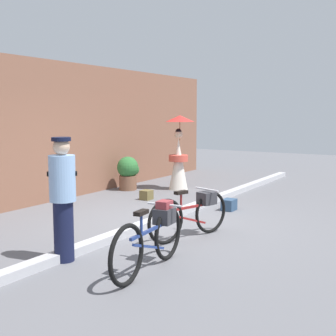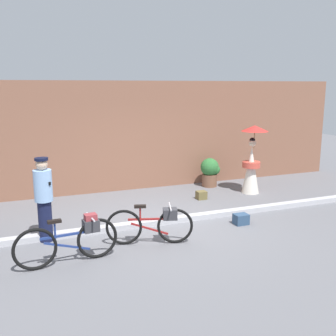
{
  "view_description": "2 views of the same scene",
  "coord_description": "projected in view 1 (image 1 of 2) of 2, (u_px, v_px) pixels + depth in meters",
  "views": [
    {
      "loc": [
        -6.54,
        -4.23,
        1.93
      ],
      "look_at": [
        0.52,
        0.15,
        0.91
      ],
      "focal_mm": 47.91,
      "sensor_mm": 36.0,
      "label": 1
    },
    {
      "loc": [
        -2.83,
        -7.57,
        2.94
      ],
      "look_at": [
        0.33,
        0.51,
        1.12
      ],
      "focal_mm": 42.09,
      "sensor_mm": 36.0,
      "label": 2
    }
  ],
  "objects": [
    {
      "name": "sidewalk_curb",
      "position": [
        160.0,
        219.0,
        7.96
      ],
      "size": [
        14.0,
        0.2,
        0.12
      ],
      "primitive_type": "cube",
      "color": "#B2B2B7",
      "rests_on": "ground_plane"
    },
    {
      "name": "person_with_parasol",
      "position": [
        179.0,
        154.0,
        11.33
      ],
      "size": [
        0.73,
        0.73,
        1.88
      ],
      "color": "silver",
      "rests_on": "ground_plane"
    },
    {
      "name": "building_wall",
      "position": [
        32.0,
        132.0,
        9.46
      ],
      "size": [
        14.0,
        0.4,
        3.07
      ],
      "primitive_type": "cube",
      "color": "brown",
      "rests_on": "ground_plane"
    },
    {
      "name": "backpack_on_pavement",
      "position": [
        229.0,
        205.0,
        8.95
      ],
      "size": [
        0.3,
        0.24,
        0.23
      ],
      "color": "navy",
      "rests_on": "ground_plane"
    },
    {
      "name": "backpack_spare",
      "position": [
        147.0,
        195.0,
        10.06
      ],
      "size": [
        0.25,
        0.22,
        0.21
      ],
      "color": "brown",
      "rests_on": "ground_plane"
    },
    {
      "name": "ground_plane",
      "position": [
        160.0,
        223.0,
        7.96
      ],
      "size": [
        30.0,
        30.0,
        0.0
      ],
      "primitive_type": "plane",
      "color": "slate"
    },
    {
      "name": "bicycle_near_officer",
      "position": [
        192.0,
        212.0,
        6.97
      ],
      "size": [
        1.59,
        0.61,
        0.77
      ],
      "color": "black",
      "rests_on": "ground_plane"
    },
    {
      "name": "potted_plant_by_door",
      "position": [
        128.0,
        172.0,
        11.32
      ],
      "size": [
        0.55,
        0.54,
        0.85
      ],
      "color": "brown",
      "rests_on": "ground_plane"
    },
    {
      "name": "person_officer",
      "position": [
        63.0,
        196.0,
        5.8
      ],
      "size": [
        0.34,
        0.34,
        1.63
      ],
      "color": "#141938",
      "rests_on": "ground_plane"
    },
    {
      "name": "bicycle_far_side",
      "position": [
        152.0,
        236.0,
        5.53
      ],
      "size": [
        1.75,
        0.48,
        0.81
      ],
      "color": "black",
      "rests_on": "ground_plane"
    }
  ]
}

